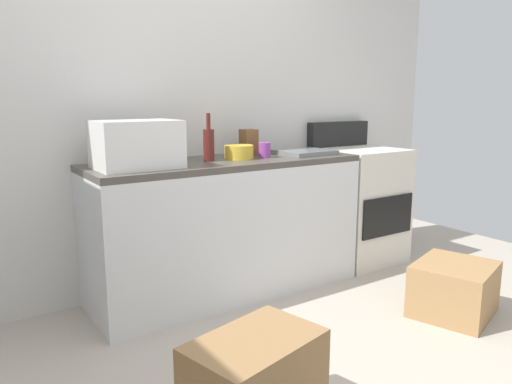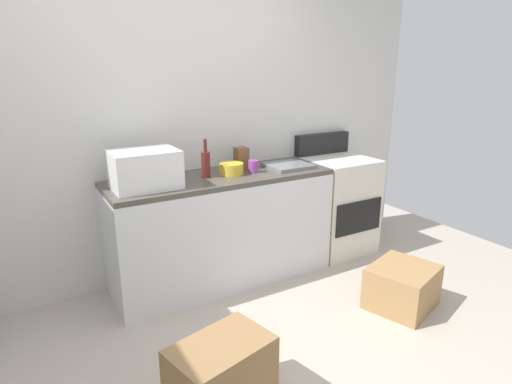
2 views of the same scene
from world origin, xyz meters
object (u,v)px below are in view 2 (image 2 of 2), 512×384
(cardboard_box_large, at_px, (402,287))
(coffee_mug, at_px, (253,166))
(microwave, at_px, (145,169))
(knife_block, at_px, (241,158))
(wine_bottle, at_px, (206,164))
(stove_oven, at_px, (336,203))
(mixing_bowl, at_px, (231,169))
(cardboard_box_small, at_px, (221,378))

(cardboard_box_large, bearing_deg, coffee_mug, 124.03)
(microwave, xyz_separation_m, coffee_mug, (0.88, 0.00, -0.09))
(coffee_mug, relative_size, knife_block, 0.56)
(knife_block, bearing_deg, wine_bottle, -162.43)
(coffee_mug, xyz_separation_m, cardboard_box_large, (0.69, -1.02, -0.79))
(stove_oven, height_order, mixing_bowl, stove_oven)
(wine_bottle, relative_size, mixing_bowl, 1.58)
(mixing_bowl, bearing_deg, microwave, -176.91)
(stove_oven, relative_size, microwave, 2.39)
(stove_oven, bearing_deg, cardboard_box_large, -103.67)
(stove_oven, bearing_deg, wine_bottle, -179.71)
(microwave, height_order, wine_bottle, wine_bottle)
(wine_bottle, distance_m, cardboard_box_large, 1.74)
(stove_oven, xyz_separation_m, wine_bottle, (-1.35, -0.01, 0.54))
(cardboard_box_large, xyz_separation_m, cardboard_box_small, (-1.61, -0.25, 0.05))
(coffee_mug, xyz_separation_m, mixing_bowl, (-0.18, 0.04, -0.00))
(knife_block, height_order, cardboard_box_small, knife_block)
(cardboard_box_large, bearing_deg, microwave, 147.07)
(coffee_mug, bearing_deg, cardboard_box_large, -55.97)
(stove_oven, relative_size, knife_block, 6.11)
(mixing_bowl, bearing_deg, coffee_mug, -11.12)
(stove_oven, xyz_separation_m, cardboard_box_large, (-0.26, -1.07, -0.31))
(stove_oven, xyz_separation_m, coffee_mug, (-0.95, -0.05, 0.48))
(coffee_mug, bearing_deg, stove_oven, 3.14)
(wine_bottle, relative_size, cardboard_box_small, 0.59)
(stove_oven, height_order, knife_block, stove_oven)
(microwave, bearing_deg, cardboard_box_large, -32.93)
(mixing_bowl, xyz_separation_m, cardboard_box_small, (-0.74, -1.30, -0.74))
(knife_block, xyz_separation_m, cardboard_box_large, (0.71, -1.18, -0.83))
(knife_block, bearing_deg, cardboard_box_large, -59.07)
(cardboard_box_large, bearing_deg, cardboard_box_small, -171.22)
(microwave, relative_size, knife_block, 2.56)
(stove_oven, distance_m, coffee_mug, 1.07)
(mixing_bowl, xyz_separation_m, cardboard_box_large, (0.87, -1.06, -0.79))
(mixing_bowl, bearing_deg, stove_oven, 0.85)
(knife_block, relative_size, cardboard_box_large, 0.38)
(mixing_bowl, relative_size, cardboard_box_small, 0.37)
(microwave, relative_size, coffee_mug, 4.60)
(stove_oven, height_order, cardboard_box_large, stove_oven)
(stove_oven, bearing_deg, mixing_bowl, -179.15)
(knife_block, bearing_deg, mixing_bowl, -141.00)
(cardboard_box_small, bearing_deg, microwave, 88.27)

